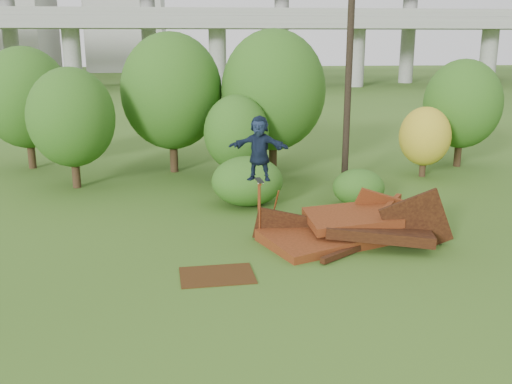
{
  "coord_description": "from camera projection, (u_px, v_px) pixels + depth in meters",
  "views": [
    {
      "loc": [
        -2.42,
        -14.44,
        6.04
      ],
      "look_at": [
        -0.8,
        2.0,
        1.6
      ],
      "focal_mm": 40.0,
      "sensor_mm": 36.0,
      "label": 1
    }
  ],
  "objects": [
    {
      "name": "skater",
      "position": [
        259.0,
        148.0,
        17.05
      ],
      "size": [
        1.9,
        1.06,
        1.95
      ],
      "primitive_type": "imported",
      "rotation": [
        0.0,
        0.0,
        -0.28
      ],
      "color": "#141F36",
      "rests_on": "skateboard"
    },
    {
      "name": "shrub_right",
      "position": [
        359.0,
        187.0,
        21.28
      ],
      "size": [
        1.94,
        1.78,
        1.37
      ],
      "primitive_type": "ellipsoid",
      "color": "#245717",
      "rests_on": "ground"
    },
    {
      "name": "freeway_overpass",
      "position": [
        216.0,
        5.0,
        73.47
      ],
      "size": [
        160.0,
        15.0,
        13.7
      ],
      "color": "gray",
      "rests_on": "ground"
    },
    {
      "name": "shrub_left",
      "position": [
        247.0,
        181.0,
        21.22
      ],
      "size": [
        2.67,
        2.47,
        1.85
      ],
      "primitive_type": "ellipsoid",
      "color": "#245717",
      "rests_on": "ground"
    },
    {
      "name": "tree_5",
      "position": [
        462.0,
        104.0,
        27.22
      ],
      "size": [
        3.68,
        3.68,
        5.17
      ],
      "color": "black",
      "rests_on": "ground"
    },
    {
      "name": "flat_plate",
      "position": [
        217.0,
        275.0,
        15.03
      ],
      "size": [
        2.04,
        1.53,
        0.03
      ],
      "primitive_type": "cube",
      "rotation": [
        0.0,
        0.0,
        0.07
      ],
      "color": "#3B220C",
      "rests_on": "ground"
    },
    {
      "name": "grind_rail",
      "position": [
        259.0,
        208.0,
        17.54
      ],
      "size": [
        0.11,
        0.47,
        1.84
      ],
      "color": "maroon",
      "rests_on": "ground"
    },
    {
      "name": "tree_3",
      "position": [
        273.0,
        90.0,
        25.62
      ],
      "size": [
        4.7,
        4.7,
        6.52
      ],
      "color": "black",
      "rests_on": "ground"
    },
    {
      "name": "tree_2",
      "position": [
        236.0,
        133.0,
        23.74
      ],
      "size": [
        2.73,
        2.73,
        3.84
      ],
      "color": "black",
      "rests_on": "ground"
    },
    {
      "name": "skateboard",
      "position": [
        259.0,
        180.0,
        17.31
      ],
      "size": [
        0.25,
        0.7,
        0.07
      ],
      "rotation": [
        0.0,
        0.0,
        -1.48
      ],
      "color": "black",
      "rests_on": "grind_rail"
    },
    {
      "name": "tree_6",
      "position": [
        26.0,
        98.0,
        26.72
      ],
      "size": [
        4.12,
        4.12,
        5.76
      ],
      "color": "black",
      "rests_on": "ground"
    },
    {
      "name": "scrap_pile",
      "position": [
        350.0,
        230.0,
        17.5
      ],
      "size": [
        6.03,
        3.71,
        2.25
      ],
      "color": "#47220C",
      "rests_on": "ground"
    },
    {
      "name": "tree_1",
      "position": [
        171.0,
        91.0,
        25.89
      ],
      "size": [
        4.6,
        4.6,
        6.39
      ],
      "color": "black",
      "rests_on": "ground"
    },
    {
      "name": "ground",
      "position": [
        292.0,
        266.0,
        15.68
      ],
      "size": [
        240.0,
        240.0,
        0.0
      ],
      "primitive_type": "plane",
      "color": "#2D5116",
      "rests_on": "ground"
    },
    {
      "name": "utility_pole",
      "position": [
        349.0,
        71.0,
        23.19
      ],
      "size": [
        1.4,
        0.28,
        9.45
      ],
      "color": "black",
      "rests_on": "ground"
    },
    {
      "name": "tree_4",
      "position": [
        425.0,
        136.0,
        25.45
      ],
      "size": [
        2.29,
        2.29,
        3.16
      ],
      "color": "black",
      "rests_on": "ground"
    },
    {
      "name": "tree_0",
      "position": [
        71.0,
        118.0,
        23.23
      ],
      "size": [
        3.54,
        3.54,
        4.99
      ],
      "color": "black",
      "rests_on": "ground"
    }
  ]
}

